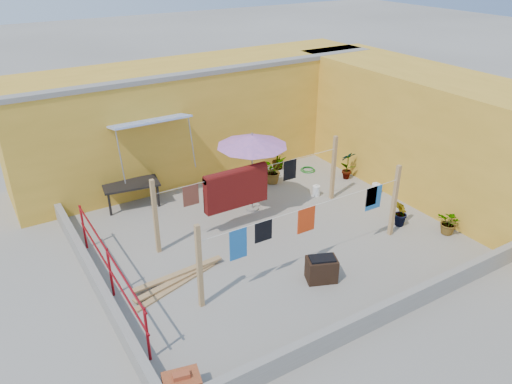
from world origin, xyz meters
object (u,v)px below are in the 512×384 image
at_px(patio_umbrella, 252,141).
at_px(water_jug_b, 316,191).
at_px(white_basin, 327,268).
at_px(green_hose, 308,170).
at_px(water_jug_a, 376,189).
at_px(brazier, 322,269).
at_px(outdoor_table, 131,186).
at_px(plant_back_a, 272,170).

bearing_deg(patio_umbrella, water_jug_b, -6.93).
xyz_separation_m(white_basin, water_jug_b, (1.95, 2.89, 0.10)).
relative_size(patio_umbrella, white_basin, 4.64).
distance_m(white_basin, green_hose, 5.16).
bearing_deg(white_basin, patio_umbrella, 89.35).
bearing_deg(water_jug_b, white_basin, -123.99).
relative_size(water_jug_a, green_hose, 0.78).
distance_m(water_jug_a, green_hose, 2.35).
relative_size(brazier, white_basin, 1.58).
xyz_separation_m(outdoor_table, plant_back_a, (3.94, -0.71, -0.21)).
xyz_separation_m(water_jug_a, green_hose, (-0.64, 2.26, -0.13)).
bearing_deg(plant_back_a, patio_umbrella, -140.71).
height_order(outdoor_table, green_hose, outdoor_table).
relative_size(patio_umbrella, water_jug_a, 5.96).
relative_size(outdoor_table, brazier, 2.09).
distance_m(brazier, water_jug_a, 4.39).
bearing_deg(brazier, outdoor_table, 113.40).
relative_size(white_basin, water_jug_b, 1.38).
relative_size(brazier, water_jug_b, 2.18).
height_order(white_basin, green_hose, white_basin).
height_order(green_hose, plant_back_a, plant_back_a).
bearing_deg(white_basin, brazier, -146.83).
xyz_separation_m(patio_umbrella, outdoor_table, (-2.59, 1.82, -1.31)).
bearing_deg(water_jug_b, plant_back_a, 112.86).
bearing_deg(white_basin, plant_back_a, 71.86).
height_order(brazier, water_jug_b, brazier).
bearing_deg(green_hose, water_jug_b, -119.24).
height_order(patio_umbrella, plant_back_a, patio_umbrella).
distance_m(outdoor_table, water_jug_b, 4.97).
height_order(white_basin, water_jug_b, water_jug_b).
xyz_separation_m(patio_umbrella, white_basin, (-0.04, -3.13, -1.87)).
xyz_separation_m(water_jug_a, plant_back_a, (-2.02, 2.13, 0.24)).
distance_m(outdoor_table, brazier, 5.63).
relative_size(patio_umbrella, outdoor_table, 1.41).
distance_m(patio_umbrella, white_basin, 3.64).
xyz_separation_m(white_basin, plant_back_a, (1.39, 4.23, 0.35)).
relative_size(water_jug_b, green_hose, 0.73).
bearing_deg(patio_umbrella, plant_back_a, 39.29).
bearing_deg(white_basin, green_hose, 57.55).
bearing_deg(outdoor_table, plant_back_a, -10.24).
relative_size(white_basin, green_hose, 1.00).
bearing_deg(water_jug_b, brazier, -126.22).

